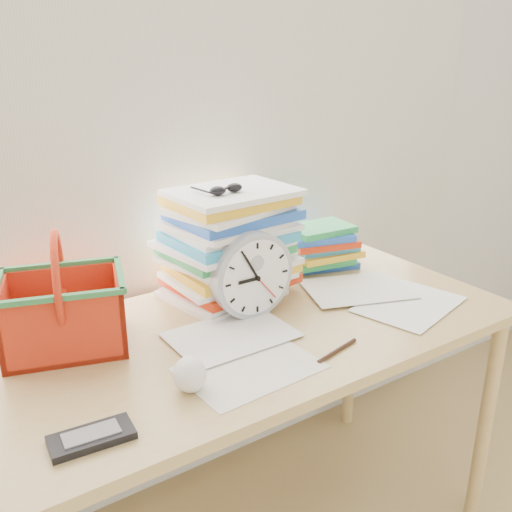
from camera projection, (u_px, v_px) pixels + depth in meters
curtain at (182, 101)px, 1.62m from camera, size 2.40×0.01×2.50m
desk at (256, 349)px, 1.54m from camera, size 1.40×0.70×0.75m
paper_stack at (228, 244)px, 1.64m from camera, size 0.39×0.34×0.32m
clock at (252, 275)px, 1.53m from camera, size 0.24×0.05×0.24m
sunglasses at (226, 189)px, 1.54m from camera, size 0.13×0.11×0.03m
book_stack at (320, 246)px, 1.89m from camera, size 0.28×0.24×0.15m
basket at (61, 292)px, 1.35m from camera, size 0.34×0.30×0.29m
crumpled_ball at (189, 374)px, 1.21m from camera, size 0.08×0.08×0.08m
pen at (337, 350)px, 1.37m from camera, size 0.15×0.04×0.01m
calculator at (92, 437)px, 1.06m from camera, size 0.16×0.09×0.02m
scattered_papers at (256, 322)px, 1.51m from camera, size 1.26×0.42×0.02m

